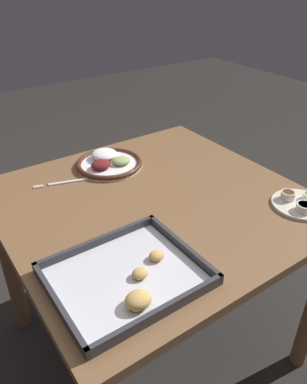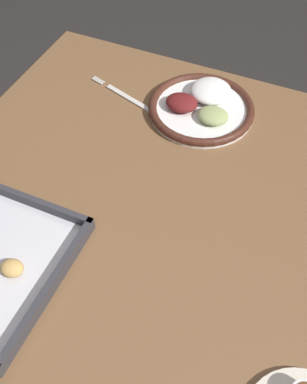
{
  "view_description": "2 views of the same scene",
  "coord_description": "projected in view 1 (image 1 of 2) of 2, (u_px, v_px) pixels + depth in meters",
  "views": [
    {
      "loc": [
        0.59,
        0.85,
        1.4
      ],
      "look_at": [
        0.0,
        0.0,
        0.75
      ],
      "focal_mm": 35.0,
      "sensor_mm": 36.0,
      "label": 1
    },
    {
      "loc": [
        -0.22,
        0.5,
        1.45
      ],
      "look_at": [
        0.0,
        0.0,
        0.75
      ],
      "focal_mm": 42.0,
      "sensor_mm": 36.0,
      "label": 2
    }
  ],
  "objects": [
    {
      "name": "dinner_plate",
      "position": [
        109.0,
        162.0,
        1.43
      ],
      "size": [
        0.25,
        0.25,
        0.05
      ],
      "color": "white",
      "rests_on": "dining_table"
    },
    {
      "name": "ground_plane",
      "position": [
        154.0,
        340.0,
        1.62
      ],
      "size": [
        8.0,
        8.0,
        0.0
      ],
      "primitive_type": "plane",
      "color": "#282623"
    },
    {
      "name": "fork",
      "position": [
        69.0,
        182.0,
        1.33
      ],
      "size": [
        0.22,
        0.08,
        0.0
      ],
      "rotation": [
        0.0,
        0.0,
        -0.3
      ],
      "color": "silver",
      "rests_on": "dining_table"
    },
    {
      "name": "dining_table",
      "position": [
        154.0,
        227.0,
        1.3
      ],
      "size": [
        0.95,
        0.93,
        0.72
      ],
      "color": "brown",
      "rests_on": "ground_plane"
    },
    {
      "name": "saucer_plate",
      "position": [
        301.0,
        203.0,
        1.2
      ],
      "size": [
        0.18,
        0.18,
        0.04
      ],
      "color": "beige",
      "rests_on": "dining_table"
    },
    {
      "name": "baking_tray",
      "position": [
        128.0,
        277.0,
        0.92
      ],
      "size": [
        0.37,
        0.3,
        0.04
      ],
      "color": "#333338",
      "rests_on": "dining_table"
    }
  ]
}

